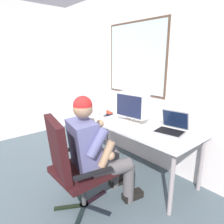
% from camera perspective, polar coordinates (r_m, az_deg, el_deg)
% --- Properties ---
extents(wall_rear, '(4.76, 0.08, 2.56)m').
position_cam_1_polar(wall_rear, '(2.95, 10.95, 9.70)').
color(wall_rear, silver).
rests_on(wall_rear, ground).
extents(desk, '(1.87, 0.73, 0.73)m').
position_cam_1_polar(desk, '(2.75, 5.21, -3.77)').
color(desk, gray).
rests_on(desk, ground).
extents(office_chair, '(0.69, 0.66, 1.01)m').
position_cam_1_polar(office_chair, '(2.09, -11.50, -13.74)').
color(office_chair, black).
rests_on(office_chair, ground).
extents(person_seated, '(0.61, 0.82, 1.21)m').
position_cam_1_polar(person_seated, '(2.15, -4.52, -10.54)').
color(person_seated, '#504D4E').
rests_on(person_seated, ground).
extents(crt_monitor, '(0.44, 0.25, 0.39)m').
position_cam_1_polar(crt_monitor, '(2.64, 5.77, 1.74)').
color(crt_monitor, beige).
rests_on(crt_monitor, desk).
extents(laptop, '(0.37, 0.37, 0.24)m').
position_cam_1_polar(laptop, '(2.44, 16.65, -3.85)').
color(laptop, gray).
rests_on(laptop, desk).
extents(wine_glass, '(0.08, 0.08, 0.15)m').
position_cam_1_polar(wine_glass, '(2.81, -2.37, 0.02)').
color(wine_glass, silver).
rests_on(wine_glass, desk).
extents(book_stack, '(0.18, 0.14, 0.04)m').
position_cam_1_polar(book_stack, '(3.05, -1.46, -0.26)').
color(book_stack, black).
rests_on(book_stack, desk).
extents(coffee_mug, '(0.08, 0.08, 0.09)m').
position_cam_1_polar(coffee_mug, '(3.14, -6.34, 0.53)').
color(coffee_mug, '#9D2A16').
rests_on(coffee_mug, desk).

